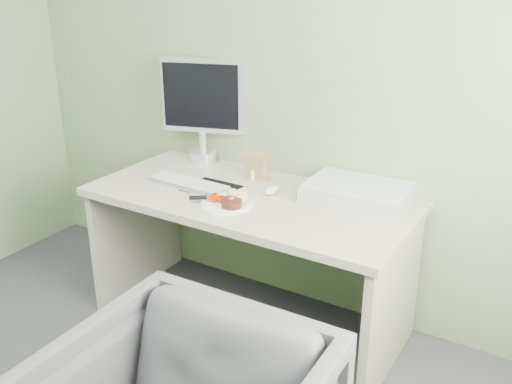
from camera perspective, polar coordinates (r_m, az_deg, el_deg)
The scene contains 14 objects.
wall_back at distance 2.95m, azimuth 3.22°, elevation 13.33°, with size 3.50×3.50×0.00m, color gray.
desk at distance 2.87m, azimuth -0.67°, elevation -3.69°, with size 1.60×0.75×0.73m.
plate at distance 2.68m, azimuth -2.91°, elevation -1.21°, with size 0.25×0.25×0.01m, color white.
steak at distance 2.63m, azimuth -2.46°, elevation -1.16°, with size 0.10×0.10×0.03m, color black.
potato_pile at distance 2.68m, azimuth -1.75°, elevation -0.32°, with size 0.11×0.08×0.06m, color #A68E51.
carrot_heap at distance 2.68m, azimuth -3.85°, elevation -0.54°, with size 0.06×0.06×0.04m, color red.
steak_knife at distance 2.71m, azimuth -5.09°, elevation -0.55°, with size 0.18×0.15×0.02m.
mousepad at distance 2.89m, azimuth -4.45°, elevation 0.39°, with size 0.25×0.22×0.00m, color black.
keyboard at distance 2.92m, azimuth -6.75°, elevation 0.87°, with size 0.44×0.13×0.02m, color white.
computer_mouse at distance 2.81m, azimuth 1.57°, elevation 0.21°, with size 0.06×0.10×0.04m, color white.
photo_frame at distance 2.98m, azimuth -0.03°, elevation 2.66°, with size 0.12×0.01×0.15m, color olive.
eyedrop_bottle at distance 2.99m, azimuth -0.34°, elevation 1.78°, with size 0.02×0.02×0.07m.
scanner at distance 2.77m, azimuth 10.15°, elevation -0.07°, with size 0.49×0.33×0.08m, color #B8BBC0.
monitor at distance 3.21m, azimuth -5.24°, elevation 8.70°, with size 0.48×0.20×0.58m.
Camera 1 is at (1.37, -0.57, 1.78)m, focal length 40.00 mm.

